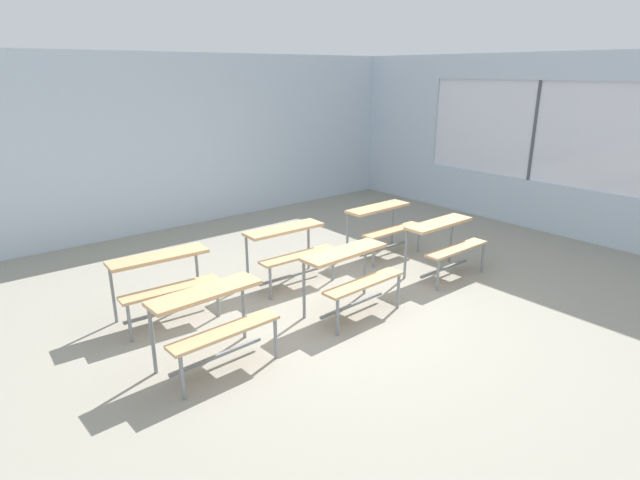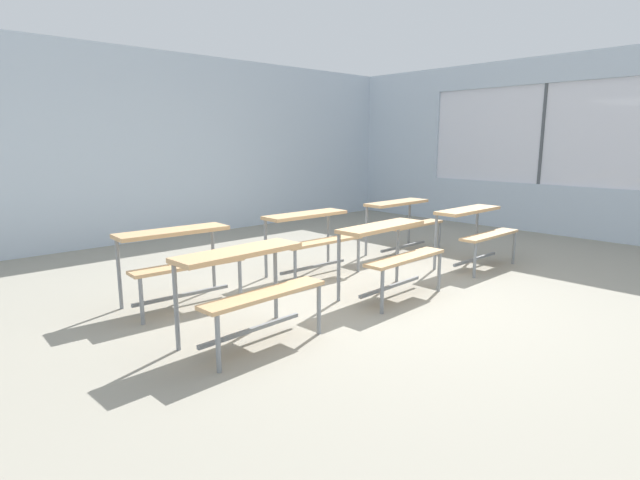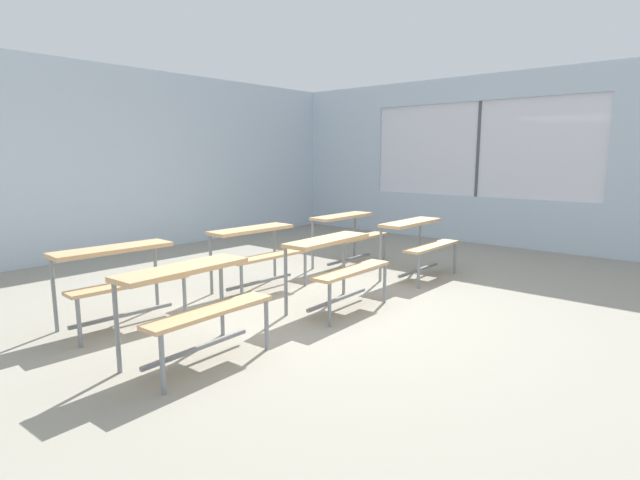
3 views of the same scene
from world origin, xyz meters
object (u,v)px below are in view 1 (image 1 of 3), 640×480
Objects in this scene: desk_bench_r1c2 at (383,219)px; desk_bench_r1c1 at (289,242)px; desk_bench_r0c2 at (445,236)px; desk_bench_r0c0 at (212,312)px; desk_bench_r1c0 at (163,273)px; desk_bench_r0c1 at (351,267)px.

desk_bench_r1c1 is at bearing 179.04° from desk_bench_r1c2.
desk_bench_r1c1 is at bearing 147.22° from desk_bench_r0c2.
desk_bench_r0c0 is 1.00× the size of desk_bench_r1c0.
desk_bench_r0c0 and desk_bench_r0c1 have the same top height.
desk_bench_r0c0 is 1.00× the size of desk_bench_r0c1.
desk_bench_r1c1 and desk_bench_r1c2 have the same top height.
desk_bench_r0c0 is 1.01× the size of desk_bench_r1c1.
desk_bench_r1c0 and desk_bench_r1c1 have the same top height.
desk_bench_r0c0 and desk_bench_r1c0 have the same top height.
desk_bench_r1c1 is at bearing 31.40° from desk_bench_r0c0.
desk_bench_r1c0 is (-1.74, 1.21, 0.00)m from desk_bench_r0c1.
desk_bench_r1c1 is at bearing 1.68° from desk_bench_r1c0.
desk_bench_r0c1 is at bearing -179.17° from desk_bench_r0c2.
desk_bench_r1c0 is at bearing 85.69° from desk_bench_r0c0.
desk_bench_r0c2 is 0.98× the size of desk_bench_r1c0.
desk_bench_r0c0 is 1.02× the size of desk_bench_r1c2.
desk_bench_r0c2 is 3.70m from desk_bench_r1c0.
desk_bench_r1c0 is (-3.51, 1.17, 0.00)m from desk_bench_r0c2.
desk_bench_r0c1 is 1.00× the size of desk_bench_r1c0.
desk_bench_r0c1 is 1.02× the size of desk_bench_r0c2.
desk_bench_r1c0 is at bearing 160.97° from desk_bench_r0c2.
desk_bench_r1c2 is at bearing 2.15° from desk_bench_r1c0.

